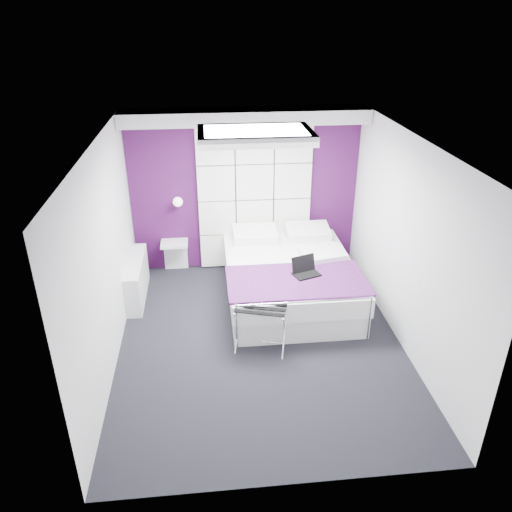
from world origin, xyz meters
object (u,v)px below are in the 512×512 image
Objects in this scene: laptop at (306,269)px; radiator at (137,279)px; nightstand at (174,243)px; luggage_rack at (262,326)px; wall_lamp at (178,201)px; bed at (289,278)px.

radiator is at bearing 143.96° from laptop.
nightstand is 2.33m from laptop.
radiator is at bearing -126.70° from nightstand.
luggage_rack reaches higher than nightstand.
wall_lamp reaches higher than luggage_rack.
wall_lamp is at bearing 132.48° from luggage_rack.
radiator is 2.25m from bed.
wall_lamp is 2.57m from luggage_rack.
bed is at bearing -7.20° from radiator.
radiator is 0.53× the size of bed.
wall_lamp is 2.10m from bed.
nightstand is 2.43m from luggage_rack.
laptop reaches higher than radiator.
nightstand is (0.54, 0.72, 0.22)m from radiator.
laptop is at bearing -16.29° from radiator.
bed is 1.98m from nightstand.
wall_lamp reaches higher than laptop.
laptop reaches higher than luggage_rack.
luggage_rack reaches higher than radiator.
luggage_rack is (1.06, -2.16, -0.92)m from wall_lamp.
bed is 3.66× the size of luggage_rack.
nightstand is at bearing -158.84° from wall_lamp.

